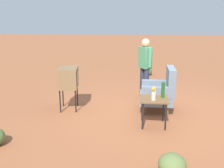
{
  "coord_description": "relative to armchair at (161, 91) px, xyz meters",
  "views": [
    {
      "loc": [
        5.75,
        -0.42,
        2.15
      ],
      "look_at": [
        -0.01,
        -0.99,
        0.65
      ],
      "focal_mm": 40.63,
      "sensor_mm": 36.0,
      "label": 1
    }
  ],
  "objects": [
    {
      "name": "tv_on_stand",
      "position": [
        0.08,
        -2.18,
        0.28
      ],
      "size": [
        0.65,
        0.52,
        1.03
      ],
      "color": "black",
      "rests_on": "ground"
    },
    {
      "name": "flower_vase",
      "position": [
        0.96,
        -0.23,
        0.23
      ],
      "size": [
        0.15,
        0.1,
        0.27
      ],
      "color": "silver",
      "rests_on": "side_table"
    },
    {
      "name": "person_standing",
      "position": [
        -0.98,
        -0.35,
        0.44
      ],
      "size": [
        0.51,
        0.37,
        1.64
      ],
      "color": "#2D3347",
      "rests_on": "ground"
    },
    {
      "name": "bottle_short_clear",
      "position": [
        0.72,
        -0.19,
        0.19
      ],
      "size": [
        0.06,
        0.06,
        0.2
      ],
      "primitive_type": "cylinder",
      "color": "silver",
      "rests_on": "side_table"
    },
    {
      "name": "armchair",
      "position": [
        0.0,
        0.0,
        0.0
      ],
      "size": [
        0.8,
        0.8,
        1.06
      ],
      "color": "brown",
      "rests_on": "ground"
    },
    {
      "name": "bottle_wine_green",
      "position": [
        0.77,
        -0.03,
        0.25
      ],
      "size": [
        0.07,
        0.07,
        0.32
      ],
      "primitive_type": "cylinder",
      "color": "#1E5623",
      "rests_on": "side_table"
    },
    {
      "name": "side_table",
      "position": [
        0.85,
        -0.21,
        0.0
      ],
      "size": [
        0.56,
        0.56,
        0.58
      ],
      "color": "black",
      "rests_on": "ground"
    },
    {
      "name": "ground_plane",
      "position": [
        0.05,
        -0.16,
        -0.5
      ],
      "size": [
        60.0,
        60.0,
        0.0
      ],
      "primitive_type": "plane",
      "color": "#A05B38"
    },
    {
      "name": "shrub_near",
      "position": [
        2.56,
        -0.04,
        -0.34
      ],
      "size": [
        0.4,
        0.4,
        0.31
      ],
      "primitive_type": "ellipsoid",
      "color": "olive",
      "rests_on": "ground"
    },
    {
      "name": "shrub_lone",
      "position": [
        -3.98,
        -0.15,
        -0.35
      ],
      "size": [
        0.37,
        0.37,
        0.29
      ],
      "primitive_type": "ellipsoid",
      "color": "#475B33",
      "rests_on": "ground"
    }
  ]
}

